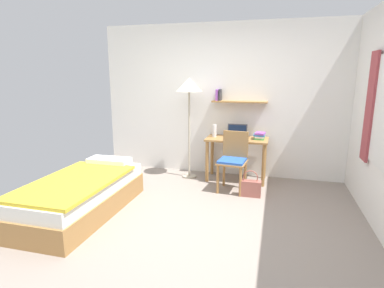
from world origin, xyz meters
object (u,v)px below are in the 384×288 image
at_px(desk_chair, 233,158).
at_px(handbag, 250,188).
at_px(laptop, 237,135).
at_px(water_bottle, 215,131).
at_px(book_stack, 260,136).
at_px(desk, 237,147).
at_px(standing_lamp, 189,89).
at_px(bed, 81,195).

relative_size(desk_chair, handbag, 2.27).
height_order(laptop, water_bottle, laptop).
distance_m(water_bottle, handbag, 1.20).
bearing_deg(book_stack, desk, -175.77).
bearing_deg(standing_lamp, desk_chair, -27.17).
bearing_deg(book_stack, laptop, 178.95).
height_order(bed, laptop, laptop).
height_order(laptop, book_stack, laptop).
bearing_deg(standing_lamp, water_bottle, 10.95).
bearing_deg(handbag, laptop, 112.91).
distance_m(bed, handbag, 2.33).
bearing_deg(bed, desk_chair, 37.38).
height_order(water_bottle, book_stack, water_bottle).
height_order(desk, book_stack, book_stack).
relative_size(standing_lamp, laptop, 5.10).
bearing_deg(desk, book_stack, 4.23).
relative_size(desk, laptop, 3.03).
bearing_deg(water_bottle, book_stack, 0.58).
distance_m(desk, handbag, 0.87).
xyz_separation_m(desk, desk_chair, (0.01, -0.48, -0.07)).
distance_m(desk, book_stack, 0.41).
height_order(desk_chair, handbag, desk_chair).
height_order(bed, handbag, bed).
relative_size(desk, book_stack, 4.35).
distance_m(desk_chair, standing_lamp, 1.36).
bearing_deg(laptop, book_stack, -1.05).
xyz_separation_m(bed, desk_chair, (1.75, 1.34, 0.26)).
height_order(desk, standing_lamp, standing_lamp).
relative_size(laptop, water_bottle, 1.58).
bearing_deg(laptop, water_bottle, -177.80).
bearing_deg(standing_lamp, laptop, 6.87).
relative_size(standing_lamp, handbag, 4.29).
relative_size(bed, handbag, 4.75).
bearing_deg(water_bottle, handbag, -46.09).
bearing_deg(water_bottle, desk_chair, -51.79).
distance_m(desk_chair, book_stack, 0.67).
bearing_deg(laptop, handbag, -67.09).
height_order(water_bottle, handbag, water_bottle).
distance_m(standing_lamp, handbag, 1.87).
height_order(standing_lamp, water_bottle, standing_lamp).
height_order(laptop, handbag, laptop).
xyz_separation_m(bed, laptop, (1.73, 1.85, 0.53)).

